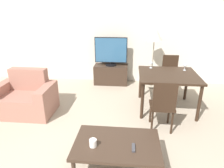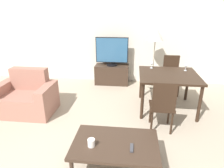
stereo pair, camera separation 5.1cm
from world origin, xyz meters
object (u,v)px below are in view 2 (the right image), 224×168
(tv_stand, at_px, (112,74))
(tv, at_px, (112,52))
(armchair, at_px, (27,98))
(dining_table, at_px, (168,78))
(remote_primary, at_px, (132,148))
(cup_white_near, at_px, (91,143))
(wine_glass_center, at_px, (152,64))
(coffee_table, at_px, (115,145))
(dining_chair_near, at_px, (163,104))
(wine_glass_left, at_px, (186,66))
(dining_chair_far, at_px, (171,73))
(floor_lamp, at_px, (156,36))

(tv_stand, distance_m, tv, 0.63)
(armchair, relative_size, tv, 1.29)
(dining_table, bearing_deg, tv, 134.08)
(armchair, height_order, remote_primary, armchair)
(cup_white_near, height_order, wine_glass_center, wine_glass_center)
(coffee_table, height_order, dining_chair_near, dining_chair_near)
(coffee_table, xyz_separation_m, wine_glass_left, (1.26, 2.04, 0.50))
(tv, bearing_deg, remote_primary, -79.36)
(coffee_table, distance_m, cup_white_near, 0.31)
(coffee_table, bearing_deg, dining_table, 63.36)
(armchair, xyz_separation_m, dining_chair_near, (2.59, -0.39, 0.21))
(armchair, xyz_separation_m, dining_chair_far, (2.98, 1.29, 0.21))
(dining_chair_far, bearing_deg, floor_lamp, 142.50)
(tv, relative_size, coffee_table, 0.79)
(cup_white_near, height_order, wine_glass_left, wine_glass_left)
(wine_glass_center, bearing_deg, tv, 135.78)
(tv_stand, height_order, floor_lamp, floor_lamp)
(wine_glass_center, bearing_deg, floor_lamp, 81.78)
(cup_white_near, relative_size, wine_glass_left, 0.65)
(dining_chair_far, relative_size, cup_white_near, 9.59)
(dining_table, height_order, floor_lamp, floor_lamp)
(coffee_table, relative_size, dining_chair_near, 1.18)
(dining_table, height_order, cup_white_near, dining_table)
(tv_stand, height_order, coffee_table, tv_stand)
(dining_chair_near, xyz_separation_m, remote_primary, (-0.48, -1.01, -0.10))
(tv, height_order, wine_glass_center, tv)
(wine_glass_center, bearing_deg, armchair, -161.56)
(dining_chair_far, height_order, wine_glass_left, dining_chair_far)
(remote_primary, relative_size, wine_glass_center, 1.03)
(floor_lamp, bearing_deg, dining_chair_far, -37.50)
(tv, xyz_separation_m, floor_lamp, (1.08, -0.17, 0.44))
(tv, relative_size, dining_chair_near, 0.93)
(floor_lamp, height_order, cup_white_near, floor_lamp)
(dining_chair_near, xyz_separation_m, dining_chair_far, (0.40, 1.68, 0.00))
(tv_stand, xyz_separation_m, coffee_table, (0.39, -3.09, 0.10))
(tv, distance_m, cup_white_near, 3.21)
(tv_stand, distance_m, dining_chair_near, 2.43)
(dining_chair_far, relative_size, floor_lamp, 0.59)
(tv_stand, xyz_separation_m, wine_glass_center, (0.96, -0.94, 0.59))
(remote_primary, bearing_deg, cup_white_near, -179.26)
(tv_stand, relative_size, tv, 1.05)
(tv_stand, height_order, dining_chair_far, dining_chair_far)
(armchair, bearing_deg, tv, 49.44)
(dining_table, bearing_deg, dining_chair_near, -103.37)
(remote_primary, height_order, wine_glass_center, wine_glass_center)
(armchair, xyz_separation_m, floor_lamp, (2.58, 1.59, 1.03))
(armchair, bearing_deg, wine_glass_left, 12.88)
(dining_table, bearing_deg, dining_chair_far, 76.63)
(floor_lamp, bearing_deg, remote_primary, -99.07)
(armchair, distance_m, cup_white_near, 2.15)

